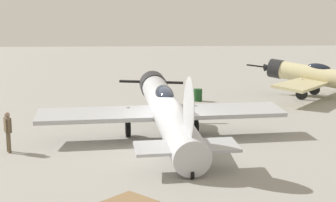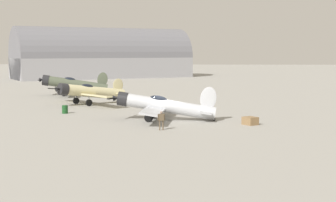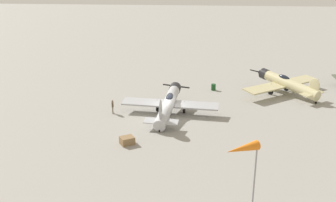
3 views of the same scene
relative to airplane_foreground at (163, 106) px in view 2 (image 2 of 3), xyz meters
name	(u,v)px [view 2 (image 2 of 3)]	position (x,y,z in m)	size (l,w,h in m)	color
ground_plane	(168,120)	(-0.02, -0.48, -1.36)	(400.00, 400.00, 0.00)	gray
airplane_foreground	(163,106)	(0.00, 0.00, 0.00)	(10.72, 10.17, 3.25)	#B7BABF
airplane_mid_apron	(90,92)	(13.73, 9.83, 0.15)	(10.61, 9.88, 3.10)	beige
airplane_far_line	(73,84)	(26.55, 15.04, 0.23)	(11.23, 10.07, 3.43)	#4C5442
ground_crew_mechanic	(161,119)	(-6.21, -0.30, -0.41)	(0.34, 0.58, 1.56)	brown
equipment_crate	(250,121)	(-2.64, -7.86, -1.01)	(1.54, 1.51, 0.69)	olive
fuel_drum	(65,109)	(4.54, 10.49, -0.93)	(0.63, 0.63, 0.85)	#19471E
distant_hangar	(103,60)	(76.49, 19.89, 2.86)	(33.58, 43.30, 14.39)	#939399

